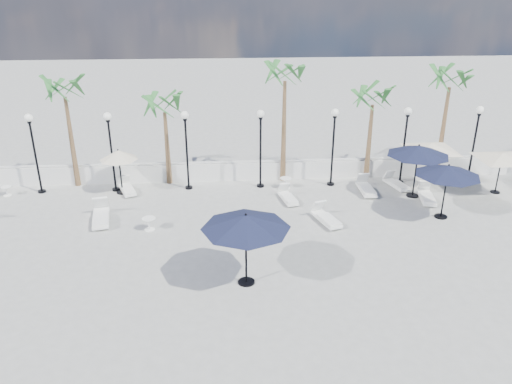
{
  "coord_description": "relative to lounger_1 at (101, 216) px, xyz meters",
  "views": [
    {
      "loc": [
        -1.76,
        -16.1,
        9.4
      ],
      "look_at": [
        -0.5,
        2.33,
        1.5
      ],
      "focal_mm": 35.0,
      "sensor_mm": 36.0,
      "label": 1
    }
  ],
  "objects": [
    {
      "name": "lounger_1",
      "position": [
        0.0,
        0.0,
        0.0
      ],
      "size": [
        1.02,
        2.1,
        0.76
      ],
      "rotation": [
        0.0,
        0.0,
        0.19
      ],
      "color": "white",
      "rests_on": "ground"
    },
    {
      "name": "lounger_4",
      "position": [
        9.43,
        -0.74,
        -0.03
      ],
      "size": [
        1.11,
        1.89,
        0.67
      ],
      "rotation": [
        0.0,
        0.0,
        0.32
      ],
      "color": "white",
      "rests_on": "ground"
    },
    {
      "name": "lamppost_1",
      "position": [
        -0.01,
        3.37,
        2.24
      ],
      "size": [
        0.36,
        0.36,
        3.84
      ],
      "color": "black",
      "rests_on": "ground"
    },
    {
      "name": "palm_4",
      "position": [
        16.19,
        4.17,
        4.47
      ],
      "size": [
        2.6,
        2.6,
        5.7
      ],
      "color": "brown",
      "rests_on": "ground"
    },
    {
      "name": "ground",
      "position": [
        6.99,
        -3.13,
        -0.25
      ],
      "size": [
        100.0,
        100.0,
        0.0
      ],
      "primitive_type": "plane",
      "color": "gray",
      "rests_on": "ground"
    },
    {
      "name": "lamppost_6",
      "position": [
        17.49,
        3.37,
        2.24
      ],
      "size": [
        0.36,
        0.36,
        3.84
      ],
      "color": "black",
      "rests_on": "ground"
    },
    {
      "name": "side_table_1",
      "position": [
        2.13,
        -0.93,
        0.07
      ],
      "size": [
        0.55,
        0.55,
        0.53
      ],
      "color": "white",
      "rests_on": "ground"
    },
    {
      "name": "side_table_2",
      "position": [
        8.2,
        3.07,
        0.07
      ],
      "size": [
        0.55,
        0.55,
        0.54
      ],
      "color": "white",
      "rests_on": "ground"
    },
    {
      "name": "lounger_6",
      "position": [
        13.62,
        2.83,
        -0.04
      ],
      "size": [
        0.96,
        1.75,
        0.63
      ],
      "rotation": [
        0.0,
        0.0,
        0.26
      ],
      "color": "white",
      "rests_on": "ground"
    },
    {
      "name": "lamppost_4",
      "position": [
        10.49,
        3.37,
        2.24
      ],
      "size": [
        0.36,
        0.36,
        3.84
      ],
      "color": "black",
      "rests_on": "ground"
    },
    {
      "name": "parasol_navy_left",
      "position": [
        5.87,
        -5.03,
        2.02
      ],
      "size": [
        2.93,
        2.93,
        2.58
      ],
      "color": "black",
      "rests_on": "ground"
    },
    {
      "name": "lounger_2",
      "position": [
        0.57,
        3.08,
        -0.05
      ],
      "size": [
        1.1,
        1.73,
        0.62
      ],
      "rotation": [
        0.0,
        0.0,
        0.38
      ],
      "color": "white",
      "rests_on": "ground"
    },
    {
      "name": "lamppost_2",
      "position": [
        3.49,
        3.37,
        2.24
      ],
      "size": [
        0.36,
        0.36,
        3.84
      ],
      "color": "black",
      "rests_on": "ground"
    },
    {
      "name": "parasol_navy_mid",
      "position": [
        14.45,
        -0.57,
        1.87
      ],
      "size": [
        2.7,
        2.7,
        2.42
      ],
      "color": "black",
      "rests_on": "ground"
    },
    {
      "name": "parasol_cream_sq_b",
      "position": [
        15.2,
        3.07,
        1.88
      ],
      "size": [
        4.61,
        4.61,
        2.31
      ],
      "color": "black",
      "rests_on": "ground"
    },
    {
      "name": "parasol_navy_right",
      "position": [
        14.04,
        1.71,
        1.99
      ],
      "size": [
        2.85,
        2.85,
        2.55
      ],
      "color": "black",
      "rests_on": "ground"
    },
    {
      "name": "palm_3",
      "position": [
        12.49,
        4.17,
        3.7
      ],
      "size": [
        2.6,
        2.6,
        4.9
      ],
      "color": "brown",
      "rests_on": "ground"
    },
    {
      "name": "palm_0",
      "position": [
        -2.01,
        4.17,
        4.28
      ],
      "size": [
        2.6,
        2.6,
        5.5
      ],
      "color": "brown",
      "rests_on": "ground"
    },
    {
      "name": "palm_2",
      "position": [
        8.19,
        4.17,
        4.86
      ],
      "size": [
        2.6,
        2.6,
        6.1
      ],
      "color": "brown",
      "rests_on": "ground"
    },
    {
      "name": "parasol_cream_sq_a",
      "position": [
        18.14,
        1.87,
        1.73
      ],
      "size": [
        4.36,
        4.36,
        2.14
      ],
      "color": "black",
      "rests_on": "ground"
    },
    {
      "name": "side_table_0",
      "position": [
        -5.01,
        3.07,
        0.03
      ],
      "size": [
        0.48,
        0.48,
        0.46
      ],
      "color": "white",
      "rests_on": "ground"
    },
    {
      "name": "lounger_7",
      "position": [
        14.49,
        1.19,
        -0.03
      ],
      "size": [
        0.91,
        1.89,
        0.68
      ],
      "rotation": [
        0.0,
        0.0,
        -0.19
      ],
      "color": "white",
      "rests_on": "ground"
    },
    {
      "name": "lamppost_5",
      "position": [
        13.99,
        3.37,
        2.24
      ],
      "size": [
        0.36,
        0.36,
        3.84
      ],
      "color": "black",
      "rests_on": "ground"
    },
    {
      "name": "lounger_3",
      "position": [
        8.12,
        1.56,
        -0.05
      ],
      "size": [
        0.84,
        1.69,
        0.61
      ],
      "rotation": [
        0.0,
        0.0,
        0.2
      ],
      "color": "white",
      "rests_on": "ground"
    },
    {
      "name": "balustrade",
      "position": [
        6.99,
        4.37,
        0.21
      ],
      "size": [
        26.0,
        0.3,
        1.01
      ],
      "color": "silver",
      "rests_on": "ground"
    },
    {
      "name": "palm_1",
      "position": [
        2.49,
        4.17,
        3.5
      ],
      "size": [
        2.6,
        2.6,
        4.7
      ],
      "color": "brown",
      "rests_on": "ground"
    },
    {
      "name": "lamppost_0",
      "position": [
        -3.51,
        3.37,
        2.24
      ],
      "size": [
        0.36,
        0.36,
        3.84
      ],
      "color": "black",
      "rests_on": "ground"
    },
    {
      "name": "parasol_cream_small",
      "position": [
        0.35,
        3.07,
        1.61
      ],
      "size": [
        1.78,
        1.78,
        2.18
      ],
      "color": "black",
      "rests_on": "ground"
    },
    {
      "name": "lounger_5",
      "position": [
        11.97,
        2.31,
        -0.02
      ],
      "size": [
        0.62,
        1.83,
        0.68
      ],
      "rotation": [
        0.0,
        0.0,
        -0.01
      ],
      "color": "white",
      "rests_on": "ground"
    },
    {
      "name": "lamppost_3",
      "position": [
        6.99,
        3.37,
        2.24
      ],
      "size": [
        0.36,
        0.36,
        3.84
      ],
      "color": "black",
      "rests_on": "ground"
    }
  ]
}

